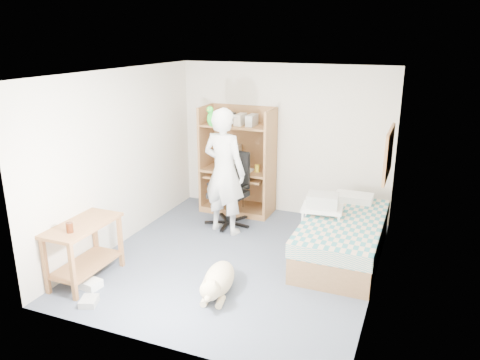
% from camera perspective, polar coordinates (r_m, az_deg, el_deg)
% --- Properties ---
extents(floor, '(4.00, 4.00, 0.00)m').
position_cam_1_polar(floor, '(6.48, -0.28, -9.64)').
color(floor, '#485062').
rests_on(floor, ground).
extents(wall_back, '(3.60, 0.02, 2.50)m').
position_cam_1_polar(wall_back, '(7.84, 5.29, 4.85)').
color(wall_back, silver).
rests_on(wall_back, floor).
extents(wall_right, '(0.02, 4.00, 2.50)m').
position_cam_1_polar(wall_right, '(5.61, 16.95, -0.99)').
color(wall_right, silver).
rests_on(wall_right, floor).
extents(wall_left, '(0.02, 4.00, 2.50)m').
position_cam_1_polar(wall_left, '(6.88, -14.31, 2.58)').
color(wall_left, silver).
rests_on(wall_left, floor).
extents(ceiling, '(3.60, 4.00, 0.02)m').
position_cam_1_polar(ceiling, '(5.79, -0.32, 12.97)').
color(ceiling, white).
rests_on(ceiling, wall_back).
extents(computer_hutch, '(1.20, 0.63, 1.80)m').
position_cam_1_polar(computer_hutch, '(7.93, -0.19, 1.88)').
color(computer_hutch, brown).
rests_on(computer_hutch, floor).
extents(bed, '(1.02, 2.02, 0.66)m').
position_cam_1_polar(bed, '(6.58, 12.42, -6.86)').
color(bed, brown).
rests_on(bed, floor).
extents(side_desk, '(0.50, 1.00, 0.75)m').
position_cam_1_polar(side_desk, '(6.10, -18.49, -7.29)').
color(side_desk, brown).
rests_on(side_desk, floor).
extents(corkboard, '(0.04, 0.94, 0.66)m').
position_cam_1_polar(corkboard, '(6.43, 17.68, 3.10)').
color(corkboard, olive).
rests_on(corkboard, wall_right).
extents(office_chair, '(0.66, 0.66, 1.16)m').
position_cam_1_polar(office_chair, '(7.49, -1.18, -2.35)').
color(office_chair, black).
rests_on(office_chair, floor).
extents(person, '(0.78, 0.59, 1.93)m').
position_cam_1_polar(person, '(7.03, -1.93, 1.04)').
color(person, silver).
rests_on(person, floor).
extents(parrot, '(0.14, 0.25, 0.39)m').
position_cam_1_polar(parrot, '(6.94, -3.48, 7.61)').
color(parrot, '#138714').
rests_on(parrot, person).
extents(dog, '(0.46, 1.05, 0.39)m').
position_cam_1_polar(dog, '(5.64, -2.72, -12.13)').
color(dog, beige).
rests_on(dog, floor).
extents(printer_cart, '(0.60, 0.50, 0.66)m').
position_cam_1_polar(printer_cart, '(6.66, 9.91, -5.00)').
color(printer_cart, white).
rests_on(printer_cart, floor).
extents(printer, '(0.45, 0.37, 0.18)m').
position_cam_1_polar(printer, '(6.55, 10.05, -2.47)').
color(printer, '#A9A9A4').
rests_on(printer, printer_cart).
extents(crt_monitor, '(0.44, 0.46, 0.36)m').
position_cam_1_polar(crt_monitor, '(7.98, -1.41, 2.92)').
color(crt_monitor, beige).
rests_on(crt_monitor, computer_hutch).
extents(keyboard, '(0.46, 0.19, 0.03)m').
position_cam_1_polar(keyboard, '(7.85, -0.90, 0.56)').
color(keyboard, beige).
rests_on(keyboard, computer_hutch).
extents(pencil_cup, '(0.08, 0.08, 0.12)m').
position_cam_1_polar(pencil_cup, '(7.73, 2.10, 1.43)').
color(pencil_cup, yellow).
rests_on(pencil_cup, computer_hutch).
extents(drink_glass, '(0.08, 0.08, 0.12)m').
position_cam_1_polar(drink_glass, '(5.77, -20.06, -5.47)').
color(drink_glass, '#411A0A').
rests_on(drink_glass, side_desk).
extents(floor_box_a, '(0.27, 0.23, 0.10)m').
position_cam_1_polar(floor_box_a, '(6.08, -17.81, -11.98)').
color(floor_box_a, white).
rests_on(floor_box_a, floor).
extents(floor_box_b, '(0.25, 0.27, 0.08)m').
position_cam_1_polar(floor_box_b, '(5.75, -17.92, -13.90)').
color(floor_box_b, '#A9A9A4').
rests_on(floor_box_b, floor).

